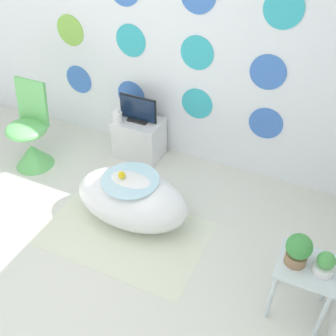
{
  "coord_description": "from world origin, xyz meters",
  "views": [
    {
      "loc": [
        1.54,
        -1.05,
        2.52
      ],
      "look_at": [
        0.57,
        1.03,
        0.71
      ],
      "focal_mm": 42.0,
      "sensor_mm": 36.0,
      "label": 1
    }
  ],
  "objects_px": {
    "bathtub": "(132,199)",
    "vase": "(118,117)",
    "tv": "(138,110)",
    "potted_plant_left": "(298,249)",
    "potted_plant_right": "(325,264)",
    "chair": "(31,141)"
  },
  "relations": [
    {
      "from": "bathtub",
      "to": "vase",
      "type": "bearing_deg",
      "value": 126.91
    },
    {
      "from": "potted_plant_left",
      "to": "potted_plant_right",
      "type": "height_order",
      "value": "potted_plant_left"
    },
    {
      "from": "tv",
      "to": "potted_plant_right",
      "type": "relative_size",
      "value": 2.41
    },
    {
      "from": "chair",
      "to": "potted_plant_left",
      "type": "height_order",
      "value": "chair"
    },
    {
      "from": "tv",
      "to": "potted_plant_left",
      "type": "relative_size",
      "value": 1.72
    },
    {
      "from": "tv",
      "to": "potted_plant_left",
      "type": "bearing_deg",
      "value": -33.53
    },
    {
      "from": "bathtub",
      "to": "chair",
      "type": "height_order",
      "value": "chair"
    },
    {
      "from": "tv",
      "to": "potted_plant_right",
      "type": "height_order",
      "value": "tv"
    },
    {
      "from": "potted_plant_right",
      "to": "potted_plant_left",
      "type": "bearing_deg",
      "value": 178.69
    },
    {
      "from": "tv",
      "to": "vase",
      "type": "distance_m",
      "value": 0.22
    },
    {
      "from": "tv",
      "to": "potted_plant_left",
      "type": "distance_m",
      "value": 2.14
    },
    {
      "from": "bathtub",
      "to": "potted_plant_right",
      "type": "bearing_deg",
      "value": -11.25
    },
    {
      "from": "potted_plant_right",
      "to": "tv",
      "type": "bearing_deg",
      "value": 148.76
    },
    {
      "from": "chair",
      "to": "potted_plant_right",
      "type": "relative_size",
      "value": 5.27
    },
    {
      "from": "potted_plant_right",
      "to": "bathtub",
      "type": "bearing_deg",
      "value": 168.75
    },
    {
      "from": "chair",
      "to": "potted_plant_left",
      "type": "relative_size",
      "value": 3.77
    },
    {
      "from": "vase",
      "to": "potted_plant_left",
      "type": "relative_size",
      "value": 0.61
    },
    {
      "from": "bathtub",
      "to": "vase",
      "type": "distance_m",
      "value": 0.99
    },
    {
      "from": "potted_plant_left",
      "to": "potted_plant_right",
      "type": "xyz_separation_m",
      "value": [
        0.17,
        -0.0,
        -0.05
      ]
    },
    {
      "from": "chair",
      "to": "vase",
      "type": "bearing_deg",
      "value": 33.59
    },
    {
      "from": "potted_plant_left",
      "to": "potted_plant_right",
      "type": "distance_m",
      "value": 0.18
    },
    {
      "from": "bathtub",
      "to": "vase",
      "type": "xyz_separation_m",
      "value": [
        -0.57,
        0.77,
        0.25
      ]
    }
  ]
}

